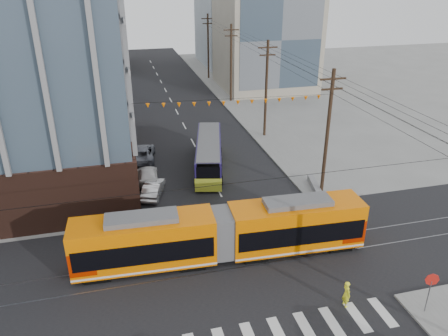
# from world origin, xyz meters

# --- Properties ---
(ground) EXTENTS (160.00, 160.00, 0.00)m
(ground) POSITION_xyz_m (0.00, 0.00, 0.00)
(ground) COLOR slate
(bg_bldg_nw_near) EXTENTS (18.00, 16.00, 18.00)m
(bg_bldg_nw_near) POSITION_xyz_m (-17.00, 52.00, 9.00)
(bg_bldg_nw_near) COLOR #8C99A5
(bg_bldg_nw_near) RESTS_ON ground
(bg_bldg_ne_near) EXTENTS (14.00, 14.00, 16.00)m
(bg_bldg_ne_near) POSITION_xyz_m (16.00, 48.00, 8.00)
(bg_bldg_ne_near) COLOR gray
(bg_bldg_ne_near) RESTS_ON ground
(bg_bldg_nw_far) EXTENTS (16.00, 18.00, 20.00)m
(bg_bldg_nw_far) POSITION_xyz_m (-14.00, 72.00, 10.00)
(bg_bldg_nw_far) COLOR gray
(bg_bldg_nw_far) RESTS_ON ground
(bg_bldg_ne_far) EXTENTS (16.00, 16.00, 14.00)m
(bg_bldg_ne_far) POSITION_xyz_m (18.00, 68.00, 7.00)
(bg_bldg_ne_far) COLOR #8C99A5
(bg_bldg_ne_far) RESTS_ON ground
(utility_pole_far) EXTENTS (0.30, 0.30, 11.00)m
(utility_pole_far) POSITION_xyz_m (8.50, 56.00, 5.50)
(utility_pole_far) COLOR black
(utility_pole_far) RESTS_ON ground
(streetcar) EXTENTS (19.65, 3.68, 3.77)m
(streetcar) POSITION_xyz_m (-2.06, 4.43, 1.88)
(streetcar) COLOR #E86900
(streetcar) RESTS_ON ground
(city_bus) EXTENTS (4.80, 11.13, 3.08)m
(city_bus) POSITION_xyz_m (0.24, 18.79, 1.54)
(city_bus) COLOR #201751
(city_bus) RESTS_ON ground
(parked_car_silver) EXTENTS (2.56, 4.26, 1.32)m
(parked_car_silver) POSITION_xyz_m (-5.67, 14.49, 0.66)
(parked_car_silver) COLOR silver
(parked_car_silver) RESTS_ON ground
(parked_car_white) EXTENTS (2.05, 4.63, 1.32)m
(parked_car_white) POSITION_xyz_m (-5.88, 17.29, 0.66)
(parked_car_white) COLOR silver
(parked_car_white) RESTS_ON ground
(parked_car_grey) EXTENTS (3.05, 5.46, 1.44)m
(parked_car_grey) POSITION_xyz_m (-5.89, 22.65, 0.72)
(parked_car_grey) COLOR slate
(parked_car_grey) RESTS_ON ground
(pedestrian) EXTENTS (0.41, 0.63, 1.71)m
(pedestrian) POSITION_xyz_m (3.76, -1.93, 0.86)
(pedestrian) COLOR yellow
(pedestrian) RESTS_ON ground
(stop_sign) EXTENTS (0.98, 0.98, 2.61)m
(stop_sign) POSITION_xyz_m (7.86, -3.64, 1.31)
(stop_sign) COLOR red
(stop_sign) RESTS_ON ground
(jersey_barrier) EXTENTS (1.53, 3.64, 0.71)m
(jersey_barrier) POSITION_xyz_m (8.30, 11.94, 0.35)
(jersey_barrier) COLOR gray
(jersey_barrier) RESTS_ON ground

